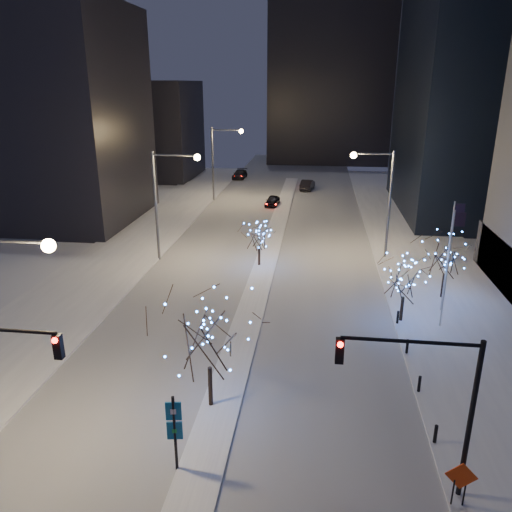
% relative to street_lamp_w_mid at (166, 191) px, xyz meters
% --- Properties ---
extents(ground, '(160.00, 160.00, 0.00)m').
position_rel_street_lamp_w_mid_xyz_m(ground, '(8.94, -27.00, -6.50)').
color(ground, white).
rests_on(ground, ground).
extents(road, '(20.00, 130.00, 0.02)m').
position_rel_street_lamp_w_mid_xyz_m(road, '(8.94, 8.00, -6.49)').
color(road, '#A7ABB6').
rests_on(road, ground).
extents(median, '(2.00, 80.00, 0.15)m').
position_rel_street_lamp_w_mid_xyz_m(median, '(8.94, 3.00, -6.42)').
color(median, white).
rests_on(median, ground).
extents(east_sidewalk, '(10.00, 90.00, 0.15)m').
position_rel_street_lamp_w_mid_xyz_m(east_sidewalk, '(23.94, -7.00, -6.42)').
color(east_sidewalk, white).
rests_on(east_sidewalk, ground).
extents(west_sidewalk, '(8.00, 90.00, 0.15)m').
position_rel_street_lamp_w_mid_xyz_m(west_sidewalk, '(-5.06, -7.00, -6.42)').
color(west_sidewalk, white).
rests_on(west_sidewalk, ground).
extents(filler_west_near, '(22.00, 18.00, 24.00)m').
position_rel_street_lamp_w_mid_xyz_m(filler_west_near, '(-19.06, 13.00, 5.50)').
color(filler_west_near, black).
rests_on(filler_west_near, ground).
extents(filler_west_far, '(18.00, 16.00, 16.00)m').
position_rel_street_lamp_w_mid_xyz_m(filler_west_far, '(-17.06, 43.00, 1.50)').
color(filler_west_far, black).
rests_on(filler_west_far, ground).
extents(horizon_block, '(24.00, 14.00, 42.00)m').
position_rel_street_lamp_w_mid_xyz_m(horizon_block, '(14.94, 65.00, 14.50)').
color(horizon_block, black).
rests_on(horizon_block, ground).
extents(street_lamp_w_mid, '(4.40, 0.56, 10.00)m').
position_rel_street_lamp_w_mid_xyz_m(street_lamp_w_mid, '(0.00, 0.00, 0.00)').
color(street_lamp_w_mid, '#595E66').
rests_on(street_lamp_w_mid, ground).
extents(street_lamp_w_far, '(4.40, 0.56, 10.00)m').
position_rel_street_lamp_w_mid_xyz_m(street_lamp_w_far, '(0.00, 25.00, 0.00)').
color(street_lamp_w_far, '#595E66').
rests_on(street_lamp_w_far, ground).
extents(street_lamp_east, '(3.90, 0.56, 10.00)m').
position_rel_street_lamp_w_mid_xyz_m(street_lamp_east, '(19.02, 3.00, -0.05)').
color(street_lamp_east, '#595E66').
rests_on(street_lamp_east, ground).
extents(traffic_signal_east, '(5.26, 0.43, 7.00)m').
position_rel_street_lamp_w_mid_xyz_m(traffic_signal_east, '(17.88, -26.00, -1.74)').
color(traffic_signal_east, black).
rests_on(traffic_signal_east, ground).
extents(flagpoles, '(1.35, 2.60, 8.00)m').
position_rel_street_lamp_w_mid_xyz_m(flagpoles, '(22.30, -9.75, -1.70)').
color(flagpoles, silver).
rests_on(flagpoles, east_sidewalk).
extents(bollards, '(0.16, 12.16, 0.90)m').
position_rel_street_lamp_w_mid_xyz_m(bollards, '(19.14, -17.00, -5.90)').
color(bollards, black).
rests_on(bollards, east_sidewalk).
extents(car_near, '(1.98, 4.13, 1.36)m').
position_rel_street_lamp_w_mid_xyz_m(car_near, '(7.44, 22.81, -5.82)').
color(car_near, black).
rests_on(car_near, ground).
extents(car_mid, '(2.32, 4.92, 1.56)m').
position_rel_street_lamp_w_mid_xyz_m(car_mid, '(11.80, 34.26, -5.72)').
color(car_mid, black).
rests_on(car_mid, ground).
extents(car_far, '(2.26, 5.10, 1.45)m').
position_rel_street_lamp_w_mid_xyz_m(car_far, '(-0.06, 42.42, -5.77)').
color(car_far, black).
rests_on(car_far, ground).
extents(holiday_tree_median_near, '(6.37, 6.37, 6.11)m').
position_rel_street_lamp_w_mid_xyz_m(holiday_tree_median_near, '(8.44, -21.48, -2.41)').
color(holiday_tree_median_near, black).
rests_on(holiday_tree_median_near, median).
extents(holiday_tree_median_far, '(3.59, 3.59, 4.01)m').
position_rel_street_lamp_w_mid_xyz_m(holiday_tree_median_far, '(8.44, -0.69, -3.67)').
color(holiday_tree_median_far, black).
rests_on(holiday_tree_median_far, median).
extents(holiday_tree_plaza_near, '(4.10, 4.10, 4.65)m').
position_rel_street_lamp_w_mid_xyz_m(holiday_tree_plaza_near, '(19.44, -10.49, -3.30)').
color(holiday_tree_plaza_near, black).
rests_on(holiday_tree_plaza_near, east_sidewalk).
extents(holiday_tree_plaza_far, '(4.64, 4.64, 5.16)m').
position_rel_street_lamp_w_mid_xyz_m(holiday_tree_plaza_far, '(23.13, -6.04, -2.99)').
color(holiday_tree_plaza_far, black).
rests_on(holiday_tree_plaza_far, east_sidewalk).
extents(wayfinding_sign, '(0.66, 0.18, 3.68)m').
position_rel_street_lamp_w_mid_xyz_m(wayfinding_sign, '(7.93, -26.00, -4.24)').
color(wayfinding_sign, black).
rests_on(wayfinding_sign, ground).
extents(construction_sign, '(1.20, 0.16, 1.98)m').
position_rel_street_lamp_w_mid_xyz_m(construction_sign, '(19.24, -26.58, -5.15)').
color(construction_sign, black).
rests_on(construction_sign, east_sidewalk).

